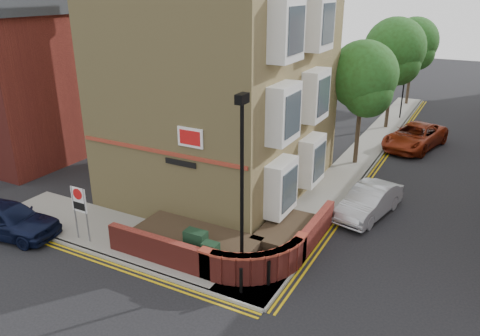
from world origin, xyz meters
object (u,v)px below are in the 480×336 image
at_px(utility_cabinet_large, 196,246).
at_px(navy_hatchback, 7,219).
at_px(zone_sign, 79,204).
at_px(lamppost, 242,190).
at_px(silver_car_near, 369,201).

bearing_deg(utility_cabinet_large, navy_hatchback, -166.90).
xyz_separation_m(zone_sign, navy_hatchback, (-3.04, -1.00, -0.92)).
bearing_deg(utility_cabinet_large, zone_sign, -170.31).
xyz_separation_m(lamppost, silver_car_near, (2.60, 6.83, -2.67)).
bearing_deg(navy_hatchback, utility_cabinet_large, -86.19).
height_order(zone_sign, silver_car_near, zone_sign).
bearing_deg(lamppost, utility_cabinet_large, 176.99).
bearing_deg(silver_car_near, zone_sign, -128.64).
bearing_deg(zone_sign, utility_cabinet_large, 9.69).
height_order(lamppost, navy_hatchback, lamppost).
distance_m(lamppost, navy_hatchback, 10.13).
xyz_separation_m(utility_cabinet_large, zone_sign, (-4.70, -0.80, 0.92)).
relative_size(lamppost, navy_hatchback, 1.48).
height_order(navy_hatchback, silver_car_near, navy_hatchback).
bearing_deg(silver_car_near, navy_hatchback, -133.07).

